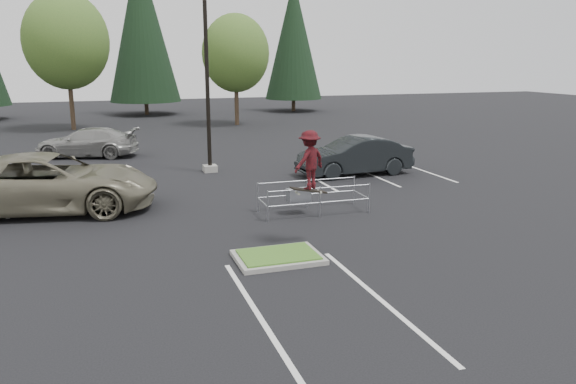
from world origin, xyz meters
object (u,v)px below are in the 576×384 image
object	(u,v)px
conif_b	(142,26)
conif_c	(294,39)
decid_b	(66,44)
car_l_tan	(48,183)
light_pole	(207,70)
cart_corral	(302,195)
car_r_charc	(355,156)
car_far_silver	(88,142)
skateboarder	(309,160)
decid_c	(235,56)

from	to	relation	value
conif_b	conif_c	bearing A→B (deg)	-4.09
decid_b	car_l_tan	distance (m)	24.07
light_pole	cart_corral	size ratio (longest dim) A/B	2.81
conif_b	car_r_charc	bearing A→B (deg)	-78.22
light_pole	car_l_tan	size ratio (longest dim) A/B	1.43
conif_b	car_far_silver	xyz separation A→B (m)	(-4.80, -22.50, -7.09)
skateboarder	car_far_silver	xyz separation A→B (m)	(-6.00, 17.00, -1.61)
decid_c	car_far_silver	bearing A→B (deg)	-132.36
decid_c	car_far_silver	size ratio (longest dim) A/B	1.60
conif_b	car_far_silver	world-z (taller)	conif_b
car_l_tan	car_r_charc	bearing A→B (deg)	-69.06
skateboarder	car_r_charc	bearing A→B (deg)	-149.96
decid_b	car_r_charc	bearing A→B (deg)	-59.47
car_l_tan	car_far_silver	bearing A→B (deg)	4.45
skateboarder	conif_b	bearing A→B (deg)	-115.72
car_l_tan	light_pole	bearing A→B (deg)	-41.81
light_pole	car_r_charc	distance (m)	7.55
light_pole	car_far_silver	distance (m)	8.86
light_pole	conif_c	distance (m)	30.72
conif_c	cart_corral	xyz separation A→B (m)	(-11.90, -35.49, -6.21)
decid_b	car_l_tan	xyz separation A→B (m)	(0.07, -23.53, -5.06)
cart_corral	car_l_tan	world-z (taller)	car_l_tan
skateboarder	car_far_silver	distance (m)	18.10
decid_b	conif_c	distance (m)	21.94
skateboarder	car_l_tan	distance (m)	9.43
light_pole	decid_b	world-z (taller)	light_pole
decid_c	car_r_charc	world-z (taller)	decid_c
conif_c	car_l_tan	distance (m)	38.58
conif_b	conif_c	size ratio (longest dim) A/B	1.16
car_l_tan	car_r_charc	world-z (taller)	car_l_tan
skateboarder	car_far_silver	size ratio (longest dim) A/B	0.34
cart_corral	car_far_silver	xyz separation A→B (m)	(-6.90, 13.99, 0.12)
decid_c	decid_b	bearing A→B (deg)	176.66
cart_corral	decid_b	bearing A→B (deg)	107.90
light_pole	skateboarder	distance (m)	11.24
decid_c	car_far_silver	xyz separation A→B (m)	(-10.79, -11.83, -4.49)
decid_b	light_pole	bearing A→B (deg)	-70.65
conif_b	car_far_silver	bearing A→B (deg)	-102.04
cart_corral	car_r_charc	xyz separation A→B (m)	(4.40, 5.31, 0.21)
decid_b	decid_c	size ratio (longest dim) A/B	1.15
car_l_tan	conif_c	bearing A→B (deg)	-21.15
car_l_tan	car_far_silver	distance (m)	11.06
skateboarder	car_r_charc	world-z (taller)	skateboarder
decid_b	cart_corral	bearing A→B (deg)	-73.01
light_pole	car_far_silver	size ratio (longest dim) A/B	1.94
car_r_charc	decid_b	bearing A→B (deg)	-152.39
decid_c	cart_corral	world-z (taller)	decid_c
conif_b	car_far_silver	distance (m)	24.07
decid_b	decid_c	xyz separation A→B (m)	(12.00, -0.70, -0.79)
cart_corral	car_r_charc	bearing A→B (deg)	51.25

